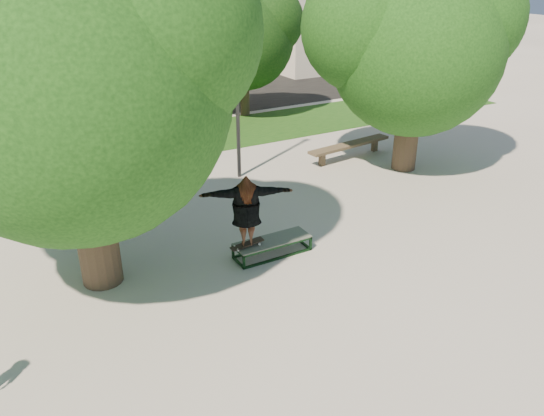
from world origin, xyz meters
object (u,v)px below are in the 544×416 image
tree_left (64,69)px  tree_right (413,39)px  lamppost (237,76)px  car_dark (103,94)px  bench (350,146)px  car_silver_b (137,95)px  grind_box (272,247)px  car_grey (70,97)px  car_silver_a (40,108)px

tree_left → tree_right: (10.21, 1.99, -0.33)m
lamppost → car_dark: size_ratio=1.24×
bench → car_silver_b: (-4.58, 9.39, 0.39)m
grind_box → tree_left: bearing=166.8°
tree_left → lamppost: size_ratio=1.16×
grind_box → car_dark: bearing=91.1°
car_dark → car_grey: car_dark is taller
car_grey → tree_right: bearing=-70.2°
tree_right → grind_box: 8.06m
car_dark → tree_right: bearing=-67.5°
tree_right → lamppost: tree_right is taller
tree_left → bench: bearing=21.0°
bench → car_dark: car_dark is taller
tree_left → tree_right: 10.41m
car_silver_a → car_grey: bearing=41.0°
lamppost → bench: 4.91m
grind_box → bench: size_ratio=0.53×
lamppost → car_silver_b: bearing=93.1°
grind_box → car_grey: size_ratio=0.39×
tree_right → car_grey: size_ratio=1.43×
tree_right → tree_left: bearing=-169.0°
lamppost → grind_box: lamppost is taller
car_silver_a → car_silver_b: (4.00, -0.39, 0.18)m
grind_box → bench: (5.60, 4.49, 0.25)m
tree_left → car_dark: 14.82m
tree_left → bench: (9.37, 3.61, -3.99)m
car_dark → car_grey: bearing=131.2°
tree_right → bench: tree_right is taller
tree_right → car_silver_b: (-5.42, 11.01, -3.27)m
car_grey → car_silver_b: size_ratio=0.80×
tree_right → car_grey: 15.64m
car_grey → bench: bearing=-69.6°
car_silver_a → grind_box: bearing=-84.7°
tree_left → car_silver_b: tree_left is taller
bench → tree_left: bearing=-165.8°
tree_right → bench: (-0.84, 1.62, -3.66)m
bench → car_dark: 11.89m
lamppost → car_silver_a: bearing=115.4°
bench → car_grey: 13.44m
car_silver_b → bench: bearing=-67.9°
lamppost → car_grey: bearing=105.1°
car_silver_b → lamppost: bearing=-90.8°
car_silver_a → car_dark: car_dark is taller
tree_right → car_silver_a: bearing=129.6°
car_dark → car_silver_b: bearing=-42.8°
car_silver_a → lamppost: bearing=-71.2°
lamppost → car_dark: lamppost is taller
bench → car_silver_b: bearing=109.1°
car_dark → car_silver_b: 1.60m
car_silver_b → car_dark: bearing=140.0°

